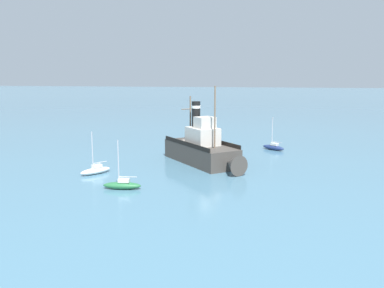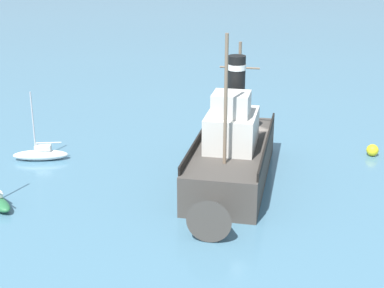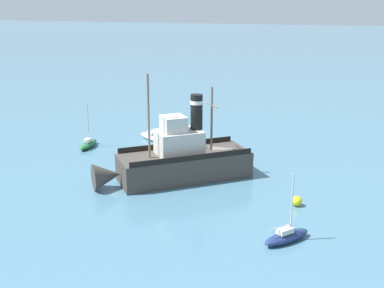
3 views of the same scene
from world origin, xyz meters
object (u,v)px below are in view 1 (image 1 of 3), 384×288
Objects in this scene: old_tugboat at (203,149)px; sailboat_white at (96,170)px; sailboat_green at (122,185)px; mooring_buoy at (231,146)px; sailboat_navy at (273,147)px.

sailboat_white is (11.20, 7.70, -1.40)m from old_tugboat.
old_tugboat is 2.69× the size of sailboat_green.
old_tugboat is at bearing 76.76° from mooring_buoy.
old_tugboat reaches higher than mooring_buoy.
sailboat_navy reaches higher than mooring_buoy.
old_tugboat reaches higher than sailboat_green.
sailboat_green is 1.00× the size of sailboat_white.
old_tugboat is 13.67m from sailboat_white.
sailboat_white and sailboat_navy have the same top height.
old_tugboat is at bearing -145.49° from sailboat_white.
mooring_buoy is at bearing -126.25° from sailboat_white.
old_tugboat is 11.55m from mooring_buoy.
sailboat_navy is at bearing -179.05° from mooring_buoy.
sailboat_navy is (-8.93, -11.26, -1.40)m from old_tugboat.
sailboat_white reaches higher than mooring_buoy.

